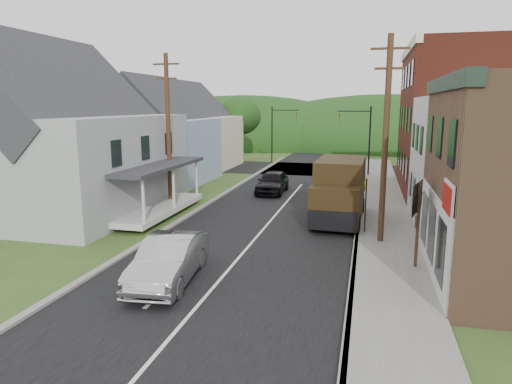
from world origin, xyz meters
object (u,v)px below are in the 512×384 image
Objects in this scene: warning_sign at (365,196)px; delivery_van at (339,191)px; silver_sedan at (169,260)px; route_sign_cluster at (417,212)px; dark_sedan at (272,182)px.

delivery_van is at bearing 126.44° from warning_sign.
route_sign_cluster is at bearing 15.27° from silver_sedan.
delivery_van is 1.84× the size of route_sign_cluster.
dark_sedan is 8.67m from delivery_van.
delivery_van is 2.19× the size of warning_sign.
silver_sedan is at bearing -143.03° from route_sign_cluster.
dark_sedan is at bearing 130.10° from warning_sign.
route_sign_cluster reaches higher than delivery_van.
dark_sedan is at bearing 127.73° from delivery_van.
warning_sign is at bearing 128.59° from route_sign_cluster.
silver_sedan is 0.81× the size of delivery_van.
warning_sign is (1.34, -2.23, 0.23)m from delivery_van.
route_sign_cluster is at bearing -59.07° from dark_sedan.
warning_sign reaches higher than dark_sedan.
delivery_van is 7.41m from route_sign_cluster.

